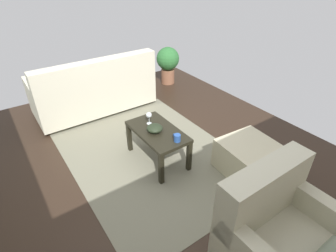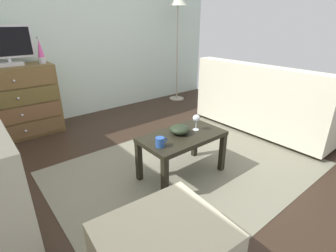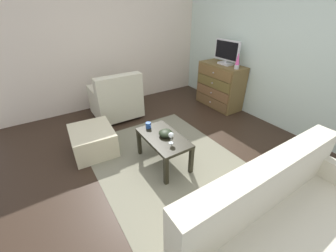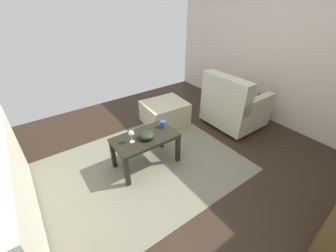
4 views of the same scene
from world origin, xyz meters
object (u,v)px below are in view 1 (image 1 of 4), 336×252
at_px(mug, 177,138).
at_px(bowl_decorative, 155,128).
at_px(couch_large, 95,91).
at_px(armchair, 282,239).
at_px(coffee_table, 157,135).
at_px(ottoman, 251,160).
at_px(potted_plant, 168,62).
at_px(wine_glass, 149,115).

xyz_separation_m(mug, bowl_decorative, (0.31, 0.10, -0.00)).
relative_size(mug, couch_large, 0.06).
bearing_deg(bowl_decorative, armchair, -178.04).
bearing_deg(bowl_decorative, mug, -162.46).
height_order(coffee_table, ottoman, coffee_table).
xyz_separation_m(mug, potted_plant, (2.23, -1.43, -0.05)).
bearing_deg(bowl_decorative, coffee_table, -86.22).
bearing_deg(bowl_decorative, ottoman, -136.10).
distance_m(mug, bowl_decorative, 0.32).
bearing_deg(potted_plant, armchair, 157.92).
bearing_deg(couch_large, potted_plant, -80.61).
bearing_deg(potted_plant, couch_large, 99.39).
relative_size(wine_glass, potted_plant, 0.22).
bearing_deg(armchair, wine_glass, 0.69).
bearing_deg(ottoman, potted_plant, -15.04).
relative_size(wine_glass, armchair, 0.17).
bearing_deg(mug, coffee_table, 10.94).
bearing_deg(potted_plant, bowl_decorative, 141.52).
relative_size(coffee_table, mug, 7.03).
relative_size(coffee_table, bowl_decorative, 4.27).
height_order(coffee_table, potted_plant, potted_plant).
xyz_separation_m(couch_large, armchair, (-3.35, -0.15, 0.01)).
xyz_separation_m(mug, couch_large, (1.96, 0.19, -0.13)).
relative_size(wine_glass, couch_large, 0.08).
bearing_deg(armchair, couch_large, 2.52).
xyz_separation_m(wine_glass, potted_plant, (1.74, -1.49, -0.12)).
distance_m(wine_glass, ottoman, 1.31).
distance_m(wine_glass, armchair, 1.89).
bearing_deg(ottoman, wine_glass, 36.96).
relative_size(armchair, potted_plant, 1.26).
bearing_deg(wine_glass, coffee_table, -179.50).
xyz_separation_m(wine_glass, ottoman, (-1.00, -0.75, -0.37)).
relative_size(couch_large, potted_plant, 2.58).
bearing_deg(mug, couch_large, 5.42).
distance_m(ottoman, potted_plant, 2.85).
bearing_deg(couch_large, ottoman, -160.44).
relative_size(bowl_decorative, potted_plant, 0.26).
relative_size(mug, ottoman, 0.16).
relative_size(coffee_table, potted_plant, 1.11).
bearing_deg(bowl_decorative, wine_glass, -11.10).
height_order(armchair, potted_plant, armchair).
bearing_deg(wine_glass, ottoman, -143.04).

